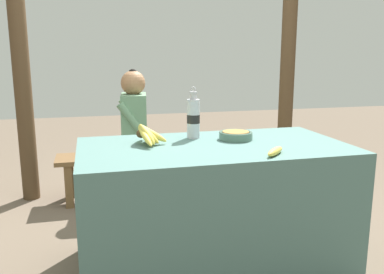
{
  "coord_description": "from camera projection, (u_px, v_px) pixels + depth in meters",
  "views": [
    {
      "loc": [
        -0.65,
        -2.09,
        1.21
      ],
      "look_at": [
        -0.11,
        0.05,
        0.75
      ],
      "focal_mm": 38.0,
      "sensor_mm": 36.0,
      "label": 1
    }
  ],
  "objects": [
    {
      "name": "support_post_far",
      "position": [
        288.0,
        54.0,
        3.78
      ],
      "size": [
        0.14,
        0.14,
        2.41
      ],
      "color": "#4C3823",
      "rests_on": "ground_plane"
    },
    {
      "name": "wooden_bench",
      "position": [
        170.0,
        157.0,
        3.5
      ],
      "size": [
        1.88,
        0.32,
        0.38
      ],
      "color": "brown",
      "rests_on": "ground_plane"
    },
    {
      "name": "banana_bunch_ripe",
      "position": [
        147.0,
        134.0,
        2.24
      ],
      "size": [
        0.18,
        0.28,
        0.13
      ],
      "color": "#4C381E",
      "rests_on": "market_counter"
    },
    {
      "name": "ground_plane",
      "position": [
        213.0,
        263.0,
        2.38
      ],
      "size": [
        12.0,
        12.0,
        0.0
      ],
      "primitive_type": "plane",
      "color": "brown"
    },
    {
      "name": "market_counter",
      "position": [
        213.0,
        206.0,
        2.31
      ],
      "size": [
        1.47,
        0.79,
        0.71
      ],
      "color": "#4C706B",
      "rests_on": "ground_plane"
    },
    {
      "name": "loose_banana_front",
      "position": [
        275.0,
        151.0,
        2.01
      ],
      "size": [
        0.15,
        0.15,
        0.04
      ],
      "rotation": [
        0.0,
        0.0,
        0.78
      ],
      "color": "#E0C64C",
      "rests_on": "market_counter"
    },
    {
      "name": "serving_bowl",
      "position": [
        236.0,
        135.0,
        2.37
      ],
      "size": [
        0.2,
        0.2,
        0.05
      ],
      "color": "#4C6B5B",
      "rests_on": "market_counter"
    },
    {
      "name": "seated_vendor",
      "position": [
        129.0,
        127.0,
        3.33
      ],
      "size": [
        0.43,
        0.41,
        1.09
      ],
      "rotation": [
        0.0,
        0.0,
        3.02
      ],
      "color": "#564C60",
      "rests_on": "ground_plane"
    },
    {
      "name": "banana_bunch_green",
      "position": [
        231.0,
        142.0,
        3.61
      ],
      "size": [
        0.16,
        0.24,
        0.12
      ],
      "color": "#4C381E",
      "rests_on": "wooden_bench"
    },
    {
      "name": "water_bottle",
      "position": [
        193.0,
        118.0,
        2.39
      ],
      "size": [
        0.08,
        0.08,
        0.31
      ],
      "color": "silver",
      "rests_on": "market_counter"
    },
    {
      "name": "support_post_near",
      "position": [
        20.0,
        54.0,
        3.22
      ],
      "size": [
        0.14,
        0.14,
        2.41
      ],
      "color": "#4C3823",
      "rests_on": "ground_plane"
    }
  ]
}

